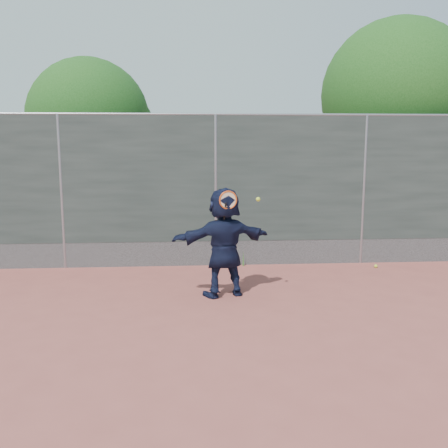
{
  "coord_description": "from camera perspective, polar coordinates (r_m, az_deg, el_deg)",
  "views": [
    {
      "loc": [
        -0.51,
        -6.34,
        2.48
      ],
      "look_at": [
        0.03,
        1.48,
        1.18
      ],
      "focal_mm": 40.0,
      "sensor_mm": 36.0,
      "label": 1
    }
  ],
  "objects": [
    {
      "name": "ball_ground",
      "position": [
        10.39,
        16.96,
        -4.63
      ],
      "size": [
        0.07,
        0.07,
        0.07
      ],
      "primitive_type": "sphere",
      "color": "#C1DA30",
      "rests_on": "ground"
    },
    {
      "name": "fence",
      "position": [
        9.9,
        -0.97,
        4.2
      ],
      "size": [
        20.0,
        0.06,
        3.03
      ],
      "color": "#38423D",
      "rests_on": "ground"
    },
    {
      "name": "player",
      "position": [
        8.0,
        -0.0,
        -2.08
      ],
      "size": [
        1.72,
        0.96,
        1.77
      ],
      "primitive_type": "imported",
      "rotation": [
        0.0,
        0.0,
        3.43
      ],
      "color": "#121832",
      "rests_on": "ground"
    },
    {
      "name": "tree_right",
      "position": [
        13.2,
        19.79,
        13.26
      ],
      "size": [
        3.78,
        3.6,
        5.39
      ],
      "color": "#382314",
      "rests_on": "ground"
    },
    {
      "name": "tree_left",
      "position": [
        13.11,
        -14.48,
        11.12
      ],
      "size": [
        3.15,
        3.0,
        4.53
      ],
      "color": "#382314",
      "rests_on": "ground"
    },
    {
      "name": "weed_clump",
      "position": [
        10.04,
        0.78,
        -4.11
      ],
      "size": [
        0.68,
        0.07,
        0.3
      ],
      "color": "#387226",
      "rests_on": "ground"
    },
    {
      "name": "ground",
      "position": [
        6.83,
        0.64,
        -11.88
      ],
      "size": [
        80.0,
        80.0,
        0.0
      ],
      "primitive_type": "plane",
      "color": "#9E4C42",
      "rests_on": "ground"
    },
    {
      "name": "swing_action",
      "position": [
        7.7,
        0.8,
        2.64
      ],
      "size": [
        0.64,
        0.16,
        0.51
      ],
      "color": "#CC4813",
      "rests_on": "ground"
    }
  ]
}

